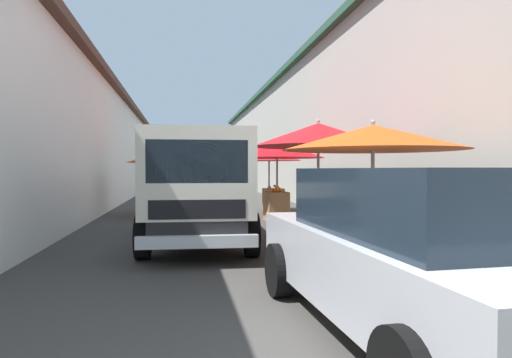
# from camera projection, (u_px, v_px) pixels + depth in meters

# --- Properties ---
(ground) EXTENTS (90.00, 90.00, 0.00)m
(ground) POSITION_uv_depth(u_px,v_px,m) (215.00, 210.00, 15.26)
(ground) COLOR #3D3A38
(building_left_whitewash) EXTENTS (49.80, 7.50, 4.63)m
(building_left_whitewash) POSITION_uv_depth(u_px,v_px,m) (20.00, 146.00, 16.22)
(building_left_whitewash) COLOR silver
(building_left_whitewash) RESTS_ON ground
(building_right_concrete) EXTENTS (49.80, 7.50, 6.12)m
(building_right_concrete) POSITION_uv_depth(u_px,v_px,m) (377.00, 131.00, 18.61)
(building_right_concrete) COLOR #A39E93
(building_right_concrete) RESTS_ON ground
(fruit_stall_near_right) EXTENTS (2.64, 2.64, 2.18)m
(fruit_stall_near_right) POSITION_uv_depth(u_px,v_px,m) (169.00, 160.00, 13.76)
(fruit_stall_near_right) COLOR #9E9EA3
(fruit_stall_near_right) RESTS_ON ground
(fruit_stall_far_right) EXTENTS (2.20, 2.20, 2.27)m
(fruit_stall_far_right) POSITION_uv_depth(u_px,v_px,m) (270.00, 161.00, 14.83)
(fruit_stall_far_right) COLOR #9E9EA3
(fruit_stall_far_right) RESTS_ON ground
(fruit_stall_mid_lane) EXTENTS (2.68, 2.68, 2.32)m
(fruit_stall_mid_lane) POSITION_uv_depth(u_px,v_px,m) (277.00, 156.00, 12.27)
(fruit_stall_mid_lane) COLOR #9E9EA3
(fruit_stall_mid_lane) RESTS_ON ground
(fruit_stall_far_left) EXTENTS (2.72, 2.72, 2.18)m
(fruit_stall_far_left) POSITION_uv_depth(u_px,v_px,m) (373.00, 154.00, 6.48)
(fruit_stall_far_left) COLOR #9E9EA3
(fruit_stall_far_left) RESTS_ON ground
(fruit_stall_near_left) EXTENTS (2.78, 2.78, 2.47)m
(fruit_stall_near_left) POSITION_uv_depth(u_px,v_px,m) (320.00, 143.00, 8.94)
(fruit_stall_near_left) COLOR #9E9EA3
(fruit_stall_near_left) RESTS_ON ground
(hatchback_car) EXTENTS (3.98, 2.05, 1.45)m
(hatchback_car) POSITION_uv_depth(u_px,v_px,m) (416.00, 250.00, 3.76)
(hatchback_car) COLOR #ADAFB5
(hatchback_car) RESTS_ON ground
(delivery_truck) EXTENTS (5.00, 2.15, 2.08)m
(delivery_truck) POSITION_uv_depth(u_px,v_px,m) (198.00, 192.00, 7.72)
(delivery_truck) COLOR black
(delivery_truck) RESTS_ON ground
(vendor_by_crates) EXTENTS (0.59, 0.37, 1.59)m
(vendor_by_crates) POSITION_uv_depth(u_px,v_px,m) (203.00, 184.00, 15.08)
(vendor_by_crates) COLOR #665B4C
(vendor_by_crates) RESTS_ON ground
(plastic_stool) EXTENTS (0.30, 0.30, 0.43)m
(plastic_stool) POSITION_uv_depth(u_px,v_px,m) (196.00, 208.00, 12.53)
(plastic_stool) COLOR #1E8C3F
(plastic_stool) RESTS_ON ground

